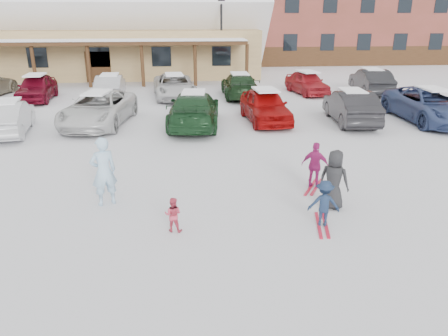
{
  "coord_description": "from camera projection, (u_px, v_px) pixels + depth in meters",
  "views": [
    {
      "loc": [
        -0.64,
        -9.98,
        4.99
      ],
      "look_at": [
        0.3,
        1.0,
        1.0
      ],
      "focal_mm": 35.0,
      "sensor_mm": 36.0,
      "label": 1
    }
  ],
  "objects": [
    {
      "name": "ground",
      "position": [
        216.0,
        219.0,
        11.1
      ],
      "size": [
        160.0,
        160.0,
        0.0
      ],
      "primitive_type": "plane",
      "color": "white",
      "rests_on": "ground"
    },
    {
      "name": "day_lodge",
      "position": [
        81.0,
        24.0,
        35.22
      ],
      "size": [
        29.12,
        12.5,
        10.38
      ],
      "color": "tan",
      "rests_on": "ground"
    },
    {
      "name": "lamp_post",
      "position": [
        221.0,
        35.0,
        32.01
      ],
      "size": [
        0.5,
        0.25,
        5.79
      ],
      "color": "black",
      "rests_on": "ground"
    },
    {
      "name": "conifer_3",
      "position": [
        241.0,
        9.0,
        51.06
      ],
      "size": [
        3.96,
        3.96,
        9.18
      ],
      "color": "black",
      "rests_on": "ground"
    },
    {
      "name": "adult_skier",
      "position": [
        104.0,
        172.0,
        11.61
      ],
      "size": [
        0.82,
        0.71,
        1.9
      ],
      "primitive_type": "imported",
      "rotation": [
        0.0,
        0.0,
        3.58
      ],
      "color": "#A6CFEC",
      "rests_on": "ground"
    },
    {
      "name": "toddler_red",
      "position": [
        173.0,
        215.0,
        10.34
      ],
      "size": [
        0.48,
        0.41,
        0.86
      ],
      "primitive_type": "imported",
      "rotation": [
        0.0,
        0.0,
        2.93
      ],
      "color": "#D13E57",
      "rests_on": "ground"
    },
    {
      "name": "child_navy",
      "position": [
        324.0,
        204.0,
        10.56
      ],
      "size": [
        0.83,
        0.58,
        1.18
      ],
      "primitive_type": "imported",
      "rotation": [
        0.0,
        0.0,
        2.94
      ],
      "color": "#172743",
      "rests_on": "ground"
    },
    {
      "name": "skis_child_navy",
      "position": [
        322.0,
        225.0,
        10.75
      ],
      "size": [
        0.47,
        1.41,
        0.03
      ],
      "primitive_type": "cube",
      "rotation": [
        0.0,
        0.0,
        2.94
      ],
      "color": "red",
      "rests_on": "ground"
    },
    {
      "name": "child_magenta",
      "position": [
        315.0,
        165.0,
        12.82
      ],
      "size": [
        0.88,
        0.7,
        1.4
      ],
      "primitive_type": "imported",
      "rotation": [
        0.0,
        0.0,
        2.63
      ],
      "color": "#A9206C",
      "rests_on": "ground"
    },
    {
      "name": "skis_child_magenta",
      "position": [
        314.0,
        187.0,
        13.05
      ],
      "size": [
        0.86,
        1.32,
        0.03
      ],
      "primitive_type": "cube",
      "rotation": [
        0.0,
        0.0,
        2.63
      ],
      "color": "red",
      "rests_on": "ground"
    },
    {
      "name": "bystander_dark",
      "position": [
        334.0,
        180.0,
        11.44
      ],
      "size": [
        0.94,
        0.87,
        1.61
      ],
      "primitive_type": "imported",
      "rotation": [
        0.0,
        0.0,
        2.53
      ],
      "color": "black",
      "rests_on": "ground"
    },
    {
      "name": "parked_car_1",
      "position": [
        8.0,
        118.0,
        18.46
      ],
      "size": [
        2.2,
        4.49,
        1.42
      ],
      "primitive_type": "imported",
      "rotation": [
        0.0,
        0.0,
        3.31
      ],
      "color": "silver",
      "rests_on": "ground"
    },
    {
      "name": "parked_car_2",
      "position": [
        99.0,
        109.0,
        19.94
      ],
      "size": [
        3.22,
        5.72,
        1.51
      ],
      "primitive_type": "imported",
      "rotation": [
        0.0,
        0.0,
        -0.14
      ],
      "color": "silver",
      "rests_on": "ground"
    },
    {
      "name": "parked_car_3",
      "position": [
        194.0,
        109.0,
        19.66
      ],
      "size": [
        2.62,
        5.55,
        1.57
      ],
      "primitive_type": "imported",
      "rotation": [
        0.0,
        0.0,
        3.06
      ],
      "color": "#183D1F",
      "rests_on": "ground"
    },
    {
      "name": "parked_car_4",
      "position": [
        265.0,
        106.0,
        20.5
      ],
      "size": [
        2.15,
        4.62,
        1.53
      ],
      "primitive_type": "imported",
      "rotation": [
        0.0,
        0.0,
        0.08
      ],
      "color": "#A00A0A",
      "rests_on": "ground"
    },
    {
      "name": "parked_car_5",
      "position": [
        351.0,
        107.0,
        20.33
      ],
      "size": [
        1.94,
        4.72,
        1.52
      ],
      "primitive_type": "imported",
      "rotation": [
        0.0,
        0.0,
        3.07
      ],
      "color": "#232326",
      "rests_on": "ground"
    },
    {
      "name": "parked_car_6",
      "position": [
        431.0,
        105.0,
        20.5
      ],
      "size": [
        2.69,
        5.69,
        1.57
      ],
      "primitive_type": "imported",
      "rotation": [
        0.0,
        0.0,
        0.01
      ],
      "color": "navy",
      "rests_on": "ground"
    },
    {
      "name": "parked_car_8",
      "position": [
        37.0,
        88.0,
        25.41
      ],
      "size": [
        2.04,
        4.48,
        1.49
      ],
      "primitive_type": "imported",
      "rotation": [
        0.0,
        0.0,
        0.07
      ],
      "color": "maroon",
      "rests_on": "ground"
    },
    {
      "name": "parked_car_9",
      "position": [
        110.0,
        86.0,
        26.12
      ],
      "size": [
        1.7,
        4.31,
        1.4
      ],
      "primitive_type": "imported",
      "rotation": [
        0.0,
        0.0,
        3.19
      ],
      "color": "#A8A9AE",
      "rests_on": "ground"
    },
    {
      "name": "parked_car_10",
      "position": [
        174.0,
        86.0,
        26.19
      ],
      "size": [
        2.83,
        5.28,
        1.41
      ],
      "primitive_type": "imported",
      "rotation": [
        0.0,
        0.0,
        0.1
      ],
      "color": "silver",
      "rests_on": "ground"
    },
    {
      "name": "parked_car_11",
      "position": [
        240.0,
        85.0,
        26.36
      ],
      "size": [
        2.02,
        4.92,
        1.42
      ],
      "primitive_type": "imported",
      "rotation": [
        0.0,
        0.0,
        3.14
      ],
      "color": "#173118",
      "rests_on": "ground"
    },
    {
      "name": "parked_car_12",
      "position": [
        307.0,
        83.0,
        27.46
      ],
      "size": [
        2.34,
        4.33,
        1.4
      ],
      "primitive_type": "imported",
      "rotation": [
        0.0,
        0.0,
        0.17
      ],
      "color": "#AE1D26",
      "rests_on": "ground"
    },
    {
      "name": "parked_car_13",
      "position": [
        371.0,
        81.0,
        27.45
      ],
      "size": [
        2.08,
        4.83,
        1.55
      ],
      "primitive_type": "imported",
      "rotation": [
        0.0,
        0.0,
        3.04
      ],
      "color": "black",
      "rests_on": "ground"
    }
  ]
}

